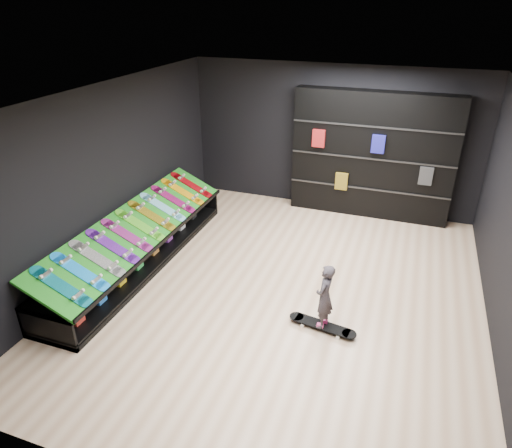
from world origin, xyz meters
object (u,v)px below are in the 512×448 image
(floor_skateboard, at_px, (322,327))
(child, at_px, (324,308))
(display_rack, at_px, (140,250))
(back_shelving, at_px, (372,156))

(floor_skateboard, height_order, child, child)
(child, bearing_deg, floor_skateboard, 180.00)
(floor_skateboard, relative_size, child, 1.72)
(display_rack, bearing_deg, back_shelving, 44.14)
(display_rack, bearing_deg, floor_skateboard, -11.97)
(display_rack, distance_m, floor_skateboard, 3.43)
(back_shelving, distance_m, floor_skateboard, 4.22)
(back_shelving, bearing_deg, floor_skateboard, -91.00)
(floor_skateboard, xyz_separation_m, child, (0.00, 0.00, 0.33))
(display_rack, bearing_deg, child, -11.97)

